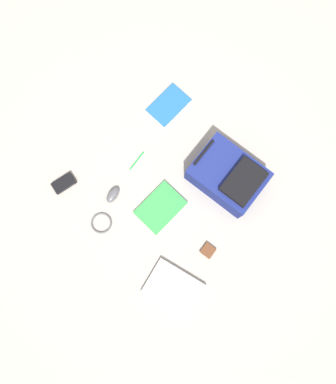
% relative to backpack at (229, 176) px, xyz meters
% --- Properties ---
extents(ground_plane, '(4.07, 4.07, 0.00)m').
position_rel_backpack_xyz_m(ground_plane, '(-0.23, -0.31, -0.10)').
color(ground_plane, gray).
extents(backpack, '(0.41, 0.30, 0.22)m').
position_rel_backpack_xyz_m(backpack, '(0.00, 0.00, 0.00)').
color(backpack, navy).
rests_on(backpack, ground_plane).
extents(laptop, '(0.34, 0.26, 0.03)m').
position_rel_backpack_xyz_m(laptop, '(0.14, -0.71, -0.08)').
color(laptop, '#929296').
rests_on(laptop, ground_plane).
extents(book_red, '(0.23, 0.29, 0.02)m').
position_rel_backpack_xyz_m(book_red, '(-0.21, -0.38, -0.09)').
color(book_red, silver).
rests_on(book_red, ground_plane).
extents(book_comic, '(0.19, 0.27, 0.02)m').
position_rel_backpack_xyz_m(book_comic, '(-0.57, 0.16, -0.09)').
color(book_comic, silver).
rests_on(book_comic, ground_plane).
extents(computer_mouse, '(0.07, 0.11, 0.04)m').
position_rel_backpack_xyz_m(computer_mouse, '(-0.49, -0.49, -0.08)').
color(computer_mouse, '#4C4C51').
rests_on(computer_mouse, ground_plane).
extents(cable_coil, '(0.13, 0.13, 0.01)m').
position_rel_backpack_xyz_m(cable_coil, '(-0.43, -0.67, -0.09)').
color(cable_coil, '#4C4C51').
rests_on(cable_coil, ground_plane).
extents(power_brick, '(0.11, 0.15, 0.03)m').
position_rel_backpack_xyz_m(power_brick, '(-0.77, -0.62, -0.08)').
color(power_brick, black).
rests_on(power_brick, ground_plane).
extents(pen_black, '(0.01, 0.14, 0.01)m').
position_rel_backpack_xyz_m(pen_black, '(-0.51, -0.24, -0.09)').
color(pen_black, '#198C33').
rests_on(pen_black, ground_plane).
extents(earbud_pouch, '(0.07, 0.07, 0.02)m').
position_rel_backpack_xyz_m(earbud_pouch, '(0.17, -0.41, -0.09)').
color(earbud_pouch, '#59331E').
rests_on(earbud_pouch, ground_plane).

